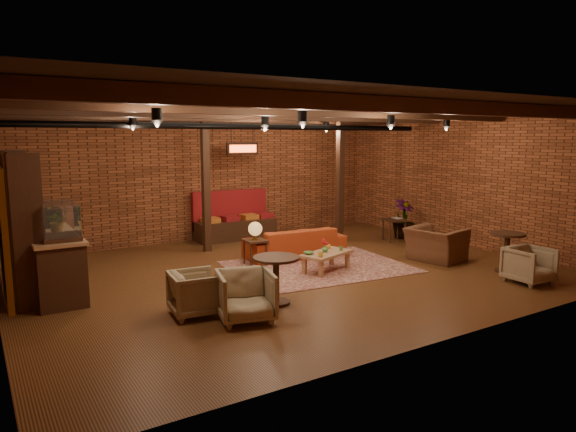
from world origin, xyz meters
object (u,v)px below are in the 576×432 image
armchair_b (246,293)px  plant_tall (405,180)px  round_table_right (507,246)px  armchair_a (196,291)px  coffee_table (326,254)px  armchair_right (436,239)px  side_table_lamp (255,232)px  side_table_book (394,221)px  armchair_far (529,263)px  round_table_left (276,272)px  sofa (295,242)px

armchair_b → plant_tall: plant_tall is taller
round_table_right → armchair_a: bearing=171.5°
coffee_table → armchair_right: size_ratio=1.12×
side_table_lamp → armchair_b: size_ratio=1.14×
coffee_table → side_table_lamp: bearing=129.2°
armchair_b → side_table_book: bearing=43.0°
side_table_lamp → armchair_far: 5.24m
armchair_a → coffee_table: bearing=-65.6°
round_table_left → side_table_book: round_table_left is taller
armchair_right → plant_tall: plant_tall is taller
armchair_a → plant_tall: plant_tall is taller
round_table_left → armchair_right: (4.39, 0.68, -0.04)m
coffee_table → round_table_left: size_ratio=1.60×
armchair_a → armchair_far: size_ratio=1.01×
plant_tall → round_table_right: bearing=-101.9°
armchair_b → side_table_lamp: bearing=74.1°
sofa → armchair_b: armchair_b is taller
round_table_left → armchair_b: (-0.75, -0.41, -0.12)m
sofa → round_table_left: bearing=56.5°
armchair_b → armchair_right: (5.14, 1.09, 0.08)m
armchair_far → plant_tall: size_ratio=0.24×
side_table_book → round_table_left: bearing=-152.0°
coffee_table → sofa: bearing=83.7°
sofa → side_table_lamp: (-1.10, -0.21, 0.37)m
sofa → side_table_book: sofa is taller
side_table_lamp → round_table_right: side_table_lamp is taller
side_table_lamp → armchair_a: size_ratio=1.25×
coffee_table → plant_tall: (3.73, 1.67, 1.19)m
side_table_lamp → round_table_left: (-0.91, -2.38, -0.17)m
side_table_lamp → side_table_book: side_table_lamp is taller
armchair_b → armchair_right: armchair_right is taller
armchair_a → armchair_b: 0.80m
coffee_table → armchair_right: bearing=-11.8°
round_table_right → armchair_far: size_ratio=1.08×
armchair_a → armchair_right: armchair_right is taller
armchair_far → side_table_lamp: bearing=136.6°
armchair_b → round_table_right: (5.58, -0.30, 0.12)m
side_table_lamp → round_table_left: bearing=-110.9°
side_table_book → armchair_far: armchair_far is taller
coffee_table → plant_tall: size_ratio=0.40×
round_table_left → plant_tall: size_ratio=0.25×
round_table_right → plant_tall: 3.81m
round_table_left → armchair_right: size_ratio=0.70×
plant_tall → sofa: bearing=-175.3°
armchair_far → plant_tall: bearing=78.8°
side_table_lamp → plant_tall: 4.78m
armchair_a → side_table_book: size_ratio=1.13×
coffee_table → round_table_right: 3.55m
armchair_b → armchair_far: 5.36m
armchair_a → round_table_right: 6.18m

